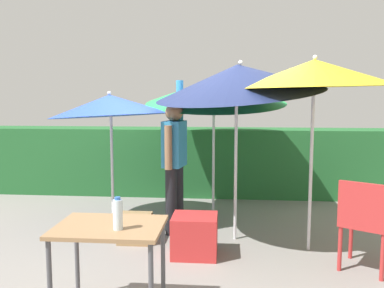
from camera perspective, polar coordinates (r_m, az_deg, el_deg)
The scene contains 12 objects.
ground_plane at distance 4.95m, azimuth -0.31°, elevation -13.16°, with size 24.00×24.00×0.00m, color gray.
hedge_row at distance 7.04m, azimuth 1.42°, elevation -2.44°, with size 8.00×0.70×1.14m, color #23602D.
umbrella_rainbow at distance 4.70m, azimuth 6.50°, elevation 8.93°, with size 1.96×1.95×2.23m.
umbrella_orange at distance 4.54m, azimuth 16.70°, elevation 9.39°, with size 1.66×1.65×2.11m.
umbrella_yellow at distance 5.35m, azimuth -11.35°, elevation 5.28°, with size 1.58×1.57×1.78m.
umbrella_navy at distance 5.72m, azimuth 3.30°, elevation 7.45°, with size 1.96×1.99×2.07m.
person_vendor at distance 5.04m, azimuth -2.46°, elevation -1.83°, with size 0.28×0.56×1.88m.
chair_plastic at distance 4.28m, azimuth 23.01°, elevation -9.70°, with size 0.60×0.60×0.89m.
cooler_box at distance 4.42m, azimuth 0.38°, elevation -12.64°, with size 0.47×0.43×0.43m, color red.
crate_cardboard at distance 4.88m, azimuth -7.95°, elevation -11.53°, with size 0.36×0.33×0.32m, color #9E7A4C.
folding_table at distance 3.20m, azimuth -11.40°, elevation -12.50°, with size 0.80×0.60×0.72m.
bottle_water at distance 3.02m, azimuth -10.31°, elevation -9.61°, with size 0.07×0.07×0.24m.
Camera 1 is at (0.43, -4.64, 1.67)m, focal length 38.25 mm.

